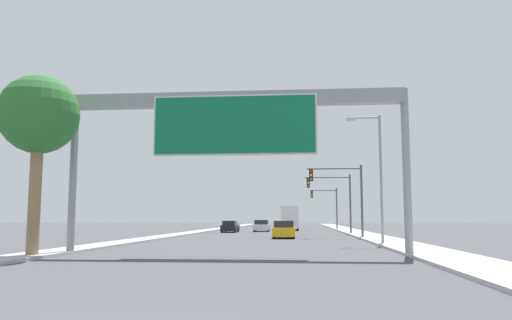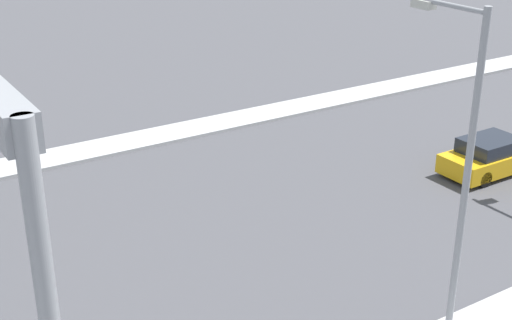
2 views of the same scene
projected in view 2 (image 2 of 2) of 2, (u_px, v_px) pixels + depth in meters
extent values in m
cube|color=gold|center=(492.00, 159.00, 28.64)|extent=(1.89, 4.37, 0.75)
cube|color=#1E232D|center=(490.00, 145.00, 28.28)|extent=(1.66, 2.27, 0.57)
cylinder|color=black|center=(497.00, 151.00, 30.05)|extent=(0.22, 0.64, 0.64)
cylinder|color=black|center=(452.00, 165.00, 28.71)|extent=(0.22, 0.64, 0.64)
cylinder|color=black|center=(484.00, 179.00, 27.41)|extent=(0.22, 0.64, 0.64)
cylinder|color=gray|center=(465.00, 189.00, 17.05)|extent=(0.18, 0.18, 8.72)
cylinder|color=gray|center=(454.00, 6.00, 16.17)|extent=(1.91, 0.12, 0.12)
cube|color=#B2B2A8|center=(423.00, 4.00, 16.95)|extent=(0.60, 0.28, 0.20)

